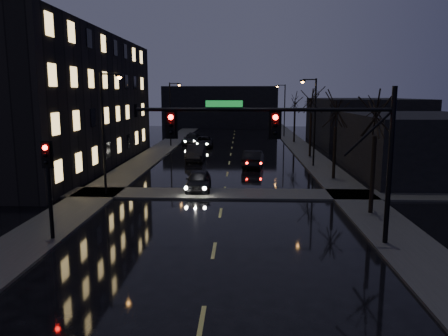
# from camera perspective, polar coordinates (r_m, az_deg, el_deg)

# --- Properties ---
(sidewalk_left) EXTENTS (3.00, 140.00, 0.12)m
(sidewalk_left) POSITION_cam_1_polar(r_m,az_deg,el_deg) (46.42, -9.76, 1.39)
(sidewalk_left) COLOR #2D2D2B
(sidewalk_left) RESTS_ON ground
(sidewalk_right) EXTENTS (3.00, 140.00, 0.12)m
(sidewalk_right) POSITION_cam_1_polar(r_m,az_deg,el_deg) (46.00, 11.44, 1.26)
(sidewalk_right) COLOR #2D2D2B
(sidewalk_right) RESTS_ON ground
(sidewalk_cross) EXTENTS (40.00, 3.00, 0.12)m
(sidewalk_cross) POSITION_cam_1_polar(r_m,az_deg,el_deg) (29.20, -0.04, -3.39)
(sidewalk_cross) COLOR #2D2D2B
(sidewalk_cross) RESTS_ON ground
(apartment_block) EXTENTS (12.00, 30.00, 12.00)m
(apartment_block) POSITION_cam_1_polar(r_m,az_deg,el_deg) (43.65, -21.82, 8.15)
(apartment_block) COLOR black
(apartment_block) RESTS_ON ground
(commercial_right_near) EXTENTS (10.00, 14.00, 5.00)m
(commercial_right_near) POSITION_cam_1_polar(r_m,az_deg,el_deg) (38.91, 23.93, 2.72)
(commercial_right_near) COLOR black
(commercial_right_near) RESTS_ON ground
(commercial_right_far) EXTENTS (12.00, 18.00, 6.00)m
(commercial_right_far) POSITION_cam_1_polar(r_m,az_deg,el_deg) (60.16, 17.63, 5.77)
(commercial_right_far) COLOR black
(commercial_right_far) RESTS_ON ground
(far_block) EXTENTS (22.00, 10.00, 8.00)m
(far_block) POSITION_cam_1_polar(r_m,az_deg,el_deg) (88.06, -0.45, 7.99)
(far_block) COLOR black
(far_block) RESTS_ON ground
(signal_mast) EXTENTS (11.11, 0.41, 7.00)m
(signal_mast) POSITION_cam_1_polar(r_m,az_deg,el_deg) (19.19, 10.38, 4.12)
(signal_mast) COLOR black
(signal_mast) RESTS_ON ground
(signal_pole_left) EXTENTS (0.35, 0.41, 4.53)m
(signal_pole_left) POSITION_cam_1_polar(r_m,az_deg,el_deg) (21.11, -21.94, -1.02)
(signal_pole_left) COLOR black
(signal_pole_left) RESTS_ON ground
(tree_near) EXTENTS (3.52, 3.52, 8.08)m
(tree_near) POSITION_cam_1_polar(r_m,az_deg,el_deg) (25.00, 19.34, 8.11)
(tree_near) COLOR black
(tree_near) RESTS_ON ground
(tree_mid_a) EXTENTS (3.30, 3.30, 7.58)m
(tree_mid_a) POSITION_cam_1_polar(r_m,az_deg,el_deg) (34.70, 14.48, 8.00)
(tree_mid_a) COLOR black
(tree_mid_a) RESTS_ON ground
(tree_mid_b) EXTENTS (3.74, 3.74, 8.59)m
(tree_mid_b) POSITION_cam_1_polar(r_m,az_deg,el_deg) (46.49, 11.39, 9.45)
(tree_mid_b) COLOR black
(tree_mid_b) RESTS_ON ground
(tree_far) EXTENTS (3.43, 3.43, 7.88)m
(tree_far) POSITION_cam_1_polar(r_m,az_deg,el_deg) (60.36, 9.28, 9.02)
(tree_far) COLOR black
(tree_far) RESTS_ON ground
(streetlight_l_near) EXTENTS (1.53, 0.28, 8.00)m
(streetlight_l_near) POSITION_cam_1_polar(r_m,az_deg,el_deg) (29.31, -15.14, 5.65)
(streetlight_l_near) COLOR black
(streetlight_l_near) RESTS_ON ground
(streetlight_l_far) EXTENTS (1.53, 0.28, 8.00)m
(streetlight_l_far) POSITION_cam_1_polar(r_m,az_deg,el_deg) (55.64, -6.83, 7.70)
(streetlight_l_far) COLOR black
(streetlight_l_far) RESTS_ON ground
(streetlight_r_mid) EXTENTS (1.53, 0.28, 8.00)m
(streetlight_r_mid) POSITION_cam_1_polar(r_m,az_deg,el_deg) (40.48, 11.49, 6.83)
(streetlight_r_mid) COLOR black
(streetlight_r_mid) RESTS_ON ground
(streetlight_r_far) EXTENTS (1.53, 0.28, 8.00)m
(streetlight_r_far) POSITION_cam_1_polar(r_m,az_deg,el_deg) (68.25, 7.75, 8.05)
(streetlight_r_far) COLOR black
(streetlight_r_far) RESTS_ON ground
(oncoming_car_a) EXTENTS (1.82, 4.23, 1.42)m
(oncoming_car_a) POSITION_cam_1_polar(r_m,az_deg,el_deg) (30.36, -3.35, -1.64)
(oncoming_car_a) COLOR black
(oncoming_car_a) RESTS_ON ground
(oncoming_car_b) EXTENTS (1.71, 4.87, 1.60)m
(oncoming_car_b) POSITION_cam_1_polar(r_m,az_deg,el_deg) (43.91, -3.69, 2.01)
(oncoming_car_b) COLOR black
(oncoming_car_b) RESTS_ON ground
(oncoming_car_c) EXTENTS (2.36, 4.95, 1.36)m
(oncoming_car_c) POSITION_cam_1_polar(r_m,az_deg,el_deg) (54.86, -2.69, 3.44)
(oncoming_car_c) COLOR black
(oncoming_car_c) RESTS_ON ground
(oncoming_car_d) EXTENTS (2.48, 5.06, 1.42)m
(oncoming_car_d) POSITION_cam_1_polar(r_m,az_deg,el_deg) (57.84, -4.23, 3.78)
(oncoming_car_d) COLOR black
(oncoming_car_d) RESTS_ON ground
(lead_car) EXTENTS (2.17, 4.82, 1.54)m
(lead_car) POSITION_cam_1_polar(r_m,az_deg,el_deg) (40.08, 3.83, 1.22)
(lead_car) COLOR black
(lead_car) RESTS_ON ground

